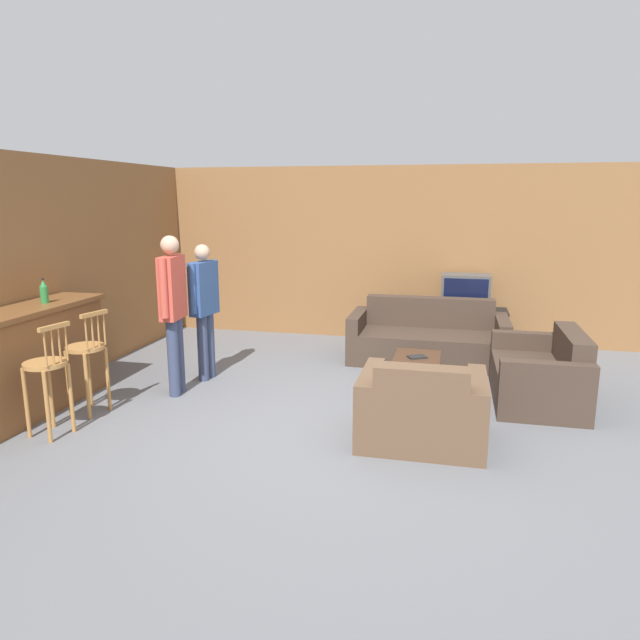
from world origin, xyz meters
The scene contains 16 objects.
ground_plane centered at (0.00, 0.00, 0.00)m, with size 24.00×24.00×0.00m, color slate.
wall_back centered at (0.00, 3.73, 1.30)m, with size 9.40×0.08×2.60m.
wall_left centered at (-3.21, 1.36, 1.30)m, with size 0.08×8.73×2.60m.
bar_counter centered at (-2.87, -0.41, 0.54)m, with size 0.55×2.25×1.08m.
bar_chair_near centered at (-2.30, -0.68, 0.58)m, with size 0.44×0.44×1.05m.
bar_chair_mid centered at (-2.31, -0.10, 0.58)m, with size 0.45×0.45×1.05m.
couch_far centered at (0.92, 2.59, 0.28)m, with size 2.03×0.95×0.81m.
armchair_near centered at (0.99, -0.07, 0.29)m, with size 1.09×0.91×0.79m.
loveseat_right centered at (2.17, 1.29, 0.28)m, with size 0.88×1.42×0.77m.
coffee_table centered at (0.86, 1.26, 0.32)m, with size 0.51×0.87×0.39m.
tv_unit centered at (1.40, 3.40, 0.29)m, with size 1.20×0.52×0.57m.
tv centered at (1.40, 3.39, 0.82)m, with size 0.67×0.41×0.50m.
bottle centered at (-2.86, 0.07, 1.19)m, with size 0.08×0.08×0.26m.
book_on_table centered at (0.86, 1.31, 0.40)m, with size 0.24×0.21×0.02m.
person_by_window centered at (-1.62, 1.20, 0.91)m, with size 0.22×0.52×1.61m.
person_by_counter centered at (-1.72, 0.62, 1.00)m, with size 0.20×0.53×1.75m.
Camera 1 is at (1.19, -4.89, 2.13)m, focal length 32.00 mm.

